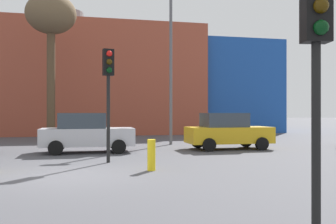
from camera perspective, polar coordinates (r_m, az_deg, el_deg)
ground_plane at (r=10.43m, az=-15.59°, el=-9.51°), size 200.00×200.00×0.00m
building_backdrop at (r=34.39m, az=-16.21°, el=4.12°), size 37.21×13.93×10.65m
parked_car_2 at (r=16.18m, az=-12.53°, el=-3.16°), size 3.90×1.91×1.69m
parked_car_3 at (r=17.41m, az=9.18°, el=-2.95°), size 3.89×1.91×1.69m
traffic_light_near_right at (r=5.34m, az=22.04°, el=9.64°), size 0.39×0.39×3.54m
traffic_light_island at (r=12.76m, az=-9.20°, el=5.05°), size 0.40×0.39×3.87m
bare_tree_0 at (r=23.97m, az=-17.65°, el=13.57°), size 3.00×3.00×8.87m
bollard_yellow_1 at (r=10.91m, az=-2.58°, el=-6.66°), size 0.24×0.24×0.92m
street_lamp at (r=19.95m, az=0.44°, el=8.24°), size 0.80×0.24×8.14m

